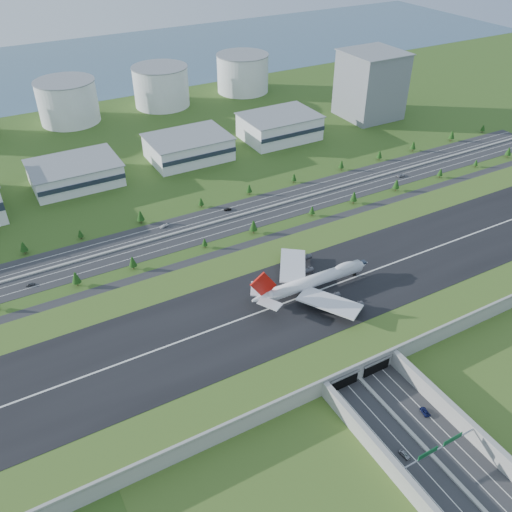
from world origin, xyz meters
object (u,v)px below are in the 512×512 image
car_5 (228,209)px  car_0 (404,454)px  office_tower (371,85)px  boeing_747 (313,281)px  car_4 (30,284)px  car_6 (401,175)px  car_7 (164,226)px  car_2 (425,412)px

car_5 → car_0: bearing=4.0°
office_tower → boeing_747: office_tower is taller
office_tower → car_4: (-310.15, -110.00, -26.64)m
car_0 → car_6: 233.19m
office_tower → boeing_747: 271.17m
boeing_747 → car_7: boeing_747 is taller
car_4 → car_5: car_5 is taller
office_tower → car_2: (-188.38, -271.99, -26.67)m
car_2 → office_tower: bearing=-113.6°
car_0 → car_2: car_0 is taller
car_6 → car_0: bearing=140.9°
office_tower → car_5: bearing=-154.0°
boeing_747 → car_4: size_ratio=15.63×
car_5 → car_6: bearing=93.5°
office_tower → car_0: (-208.87, -282.94, -26.55)m
office_tower → car_4: office_tower is taller
boeing_747 → car_5: 103.80m
car_4 → car_7: car_7 is taller
car_2 → car_5: 181.68m
boeing_747 → car_2: 79.89m
office_tower → car_5: size_ratio=11.86×
boeing_747 → car_0: (-19.07, -89.73, -13.01)m
boeing_747 → car_2: (1.42, -78.79, -13.12)m
office_tower → boeing_747: (-189.80, -193.20, -13.54)m
car_4 → car_6: bearing=-89.1°
car_0 → car_7: size_ratio=0.94×
boeing_747 → car_5: boeing_747 is taller
office_tower → car_2: size_ratio=10.73×
boeing_747 → car_2: boeing_747 is taller
car_0 → car_4: (-101.28, 172.94, -0.09)m
car_5 → car_7: car_5 is taller
car_7 → car_2: bearing=1.7°
car_5 → boeing_747: bearing=8.4°
boeing_747 → car_6: bearing=33.6°
car_5 → car_2: bearing=10.0°
boeing_747 → car_5: bearing=88.4°
car_7 → car_0: bearing=-5.0°
office_tower → car_4: bearing=-160.5°
car_2 → car_6: size_ratio=0.83×
car_6 → car_7: car_6 is taller
car_6 → car_7: bearing=86.1°
boeing_747 → car_7: bearing=111.4°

